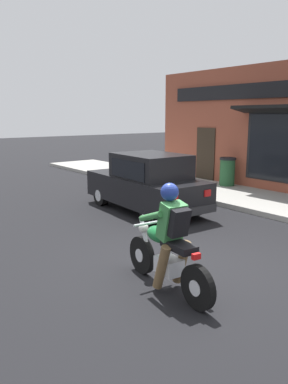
# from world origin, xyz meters

# --- Properties ---
(ground_plane) EXTENTS (80.00, 80.00, 0.00)m
(ground_plane) POSITION_xyz_m (0.00, 0.00, 0.00)
(ground_plane) COLOR black
(sidewalk_curb) EXTENTS (2.60, 22.00, 0.14)m
(sidewalk_curb) POSITION_xyz_m (5.02, 3.00, 0.07)
(sidewalk_curb) COLOR #9E9B93
(sidewalk_curb) RESTS_ON ground
(storefront_building) EXTENTS (1.25, 10.48, 4.20)m
(storefront_building) POSITION_xyz_m (6.55, 2.68, 2.11)
(storefront_building) COLOR brown
(storefront_building) RESTS_ON ground
(motorcycle_with_rider) EXTENTS (0.61, 2.02, 1.62)m
(motorcycle_with_rider) POSITION_xyz_m (-0.91, -0.28, 0.68)
(motorcycle_with_rider) COLOR black
(motorcycle_with_rider) RESTS_ON ground
(car_hatchback) EXTENTS (1.88, 3.88, 1.57)m
(car_hatchback) POSITION_xyz_m (1.79, 3.58, 0.77)
(car_hatchback) COLOR black
(car_hatchback) RESTS_ON ground
(trash_bin) EXTENTS (0.56, 0.56, 0.98)m
(trash_bin) POSITION_xyz_m (5.92, 4.22, 0.64)
(trash_bin) COLOR #23512D
(trash_bin) RESTS_ON sidewalk_curb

